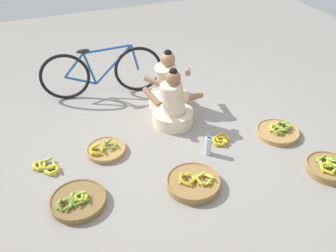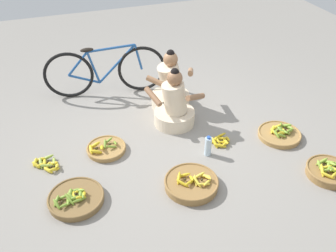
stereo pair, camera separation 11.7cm
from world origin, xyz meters
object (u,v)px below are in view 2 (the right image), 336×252
vendor_woman_behind (171,89)px  bicycle_leaning (105,71)px  vendor_woman_front (174,107)px  banana_basket_near_vendor (280,134)px  banana_basket_front_right (76,198)px  loose_bananas_near_bicycle (46,164)px  banana_basket_front_left (191,183)px  banana_basket_back_left (329,171)px  loose_bananas_back_right (221,141)px  water_bottle (208,146)px  banana_basket_mid_right (106,148)px

vendor_woman_behind → bicycle_leaning: vendor_woman_behind is taller
vendor_woman_front → banana_basket_near_vendor: size_ratio=1.50×
vendor_woman_front → banana_basket_front_right: size_ratio=1.40×
loose_bananas_near_bicycle → banana_basket_front_left: bearing=-30.8°
bicycle_leaning → loose_bananas_near_bicycle: bicycle_leaning is taller
vendor_woman_behind → banana_basket_back_left: size_ratio=1.71×
banana_basket_back_left → loose_bananas_back_right: bearing=133.7°
bicycle_leaning → loose_bananas_near_bicycle: size_ratio=5.52×
banana_basket_back_left → loose_bananas_back_right: 1.23m
water_bottle → vendor_woman_front: bearing=101.5°
banana_basket_mid_right → banana_basket_back_left: (2.18, -1.19, 0.02)m
banana_basket_mid_right → loose_bananas_back_right: banana_basket_mid_right is taller
banana_basket_mid_right → vendor_woman_behind: bearing=33.3°
banana_basket_near_vendor → banana_basket_front_left: size_ratio=0.93×
bicycle_leaning → banana_basket_front_right: bicycle_leaning is taller
banana_basket_mid_right → loose_bananas_back_right: size_ratio=1.77×
vendor_woman_behind → banana_basket_mid_right: bearing=-146.7°
banana_basket_near_vendor → loose_bananas_near_bicycle: banana_basket_near_vendor is taller
banana_basket_back_left → loose_bananas_back_right: (-0.85, 0.89, -0.03)m
vendor_woman_behind → loose_bananas_back_right: vendor_woman_behind is taller
loose_bananas_back_right → vendor_woman_behind: bearing=106.3°
banana_basket_near_vendor → banana_basket_front_left: (-1.35, -0.44, 0.01)m
loose_bananas_near_bicycle → banana_basket_near_vendor: bearing=-8.1°
vendor_woman_behind → banana_basket_front_left: 1.61m
banana_basket_near_vendor → loose_bananas_near_bicycle: (-2.74, 0.39, -0.01)m
vendor_woman_behind → loose_bananas_near_bicycle: bearing=-157.1°
vendor_woman_front → loose_bananas_back_right: (0.39, -0.58, -0.22)m
banana_basket_near_vendor → banana_basket_front_right: size_ratio=0.94×
vendor_woman_behind → banana_basket_front_right: size_ratio=1.48×
vendor_woman_behind → banana_basket_front_left: vendor_woman_behind is taller
bicycle_leaning → banana_basket_front_left: 2.23m
vendor_woman_front → banana_basket_back_left: size_ratio=1.61×
vendor_woman_front → banana_basket_near_vendor: vendor_woman_front is taller
banana_basket_front_left → banana_basket_front_right: banana_basket_front_left is taller
banana_basket_front_right → banana_basket_back_left: 2.67m
vendor_woman_behind → banana_basket_mid_right: size_ratio=1.80×
vendor_woman_behind → loose_bananas_near_bicycle: vendor_woman_behind is taller
vendor_woman_front → banana_basket_front_right: 1.69m
banana_basket_front_right → loose_bananas_back_right: (1.77, 0.38, -0.02)m
banana_basket_back_left → loose_bananas_near_bicycle: bearing=158.0°
banana_basket_near_vendor → water_bottle: 0.98m
banana_basket_mid_right → water_bottle: size_ratio=1.77×
banana_basket_front_left → water_bottle: 0.57m
vendor_woman_front → banana_basket_front_right: (-1.39, -0.95, -0.20)m
banana_basket_near_vendor → banana_basket_mid_right: 2.11m
banana_basket_front_right → banana_basket_front_left: bearing=-9.3°
banana_basket_front_left → vendor_woman_behind: bearing=78.3°
loose_bananas_back_right → banana_basket_front_left: bearing=-137.3°
banana_basket_mid_right → banana_basket_back_left: banana_basket_back_left is taller
banana_basket_near_vendor → banana_basket_back_left: banana_basket_back_left is taller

